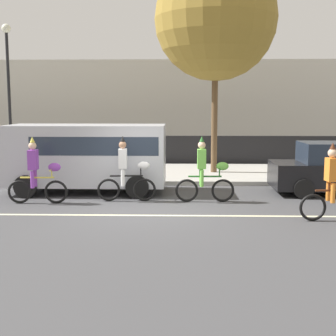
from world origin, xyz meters
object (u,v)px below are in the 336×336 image
Objects in this scene: parade_cyclist_zebra at (127,173)px; parade_cyclist_orange at (335,187)px; parade_cyclist_purple at (38,174)px; parked_van_silver at (89,153)px; pedestrian_onlooker at (71,152)px; parade_cyclist_lime at (205,173)px; street_lamp_post at (8,76)px.

parade_cyclist_orange is at bearing -22.59° from parade_cyclist_zebra.
parked_van_silver is (1.15, 1.79, 0.44)m from parade_cyclist_purple.
parade_cyclist_lime is at bearing -41.78° from pedestrian_onlooker.
street_lamp_post reaches higher than parade_cyclist_orange.
parked_van_silver is at bearing 134.33° from parade_cyclist_zebra.
parked_van_silver reaches higher than parade_cyclist_zebra.
parade_cyclist_lime is at bearing 144.45° from parade_cyclist_orange.
parade_cyclist_zebra is 5.77m from parade_cyclist_orange.
parked_van_silver is (-6.69, 3.61, 0.44)m from parade_cyclist_orange.
parade_cyclist_purple and parade_cyclist_orange have the same top height.
parade_cyclist_zebra reaches higher than pedestrian_onlooker.
parade_cyclist_purple is 2.17m from parked_van_silver.
parked_van_silver is 3.25m from pedestrian_onlooker.
street_lamp_post is (-5.38, 5.50, 3.15)m from parade_cyclist_zebra.
street_lamp_post is 4.19m from pedestrian_onlooker.
pedestrian_onlooker is (-4.94, 4.42, 0.17)m from parade_cyclist_lime.
parade_cyclist_lime is 0.38× the size of parked_van_silver.
street_lamp_post is (-7.67, 5.55, 3.15)m from parade_cyclist_lime.
parade_cyclist_zebra is at bearing -58.74° from pedestrian_onlooker.
parade_cyclist_orange is at bearing -35.77° from street_lamp_post.
pedestrian_onlooker is at bearing 121.26° from parade_cyclist_zebra.
parade_cyclist_orange is at bearing -28.36° from parked_van_silver.
parade_cyclist_purple is 1.00× the size of parade_cyclist_orange.
parade_cyclist_lime is 1.00× the size of parade_cyclist_orange.
street_lamp_post reaches higher than parade_cyclist_purple.
street_lamp_post is (-2.87, 5.89, 3.15)m from parade_cyclist_purple.
parade_cyclist_zebra is (2.51, 0.39, 0.00)m from parade_cyclist_purple.
parade_cyclist_zebra is 0.38× the size of parked_van_silver.
parade_cyclist_purple is at bearing -175.89° from parade_cyclist_lime.
parade_cyclist_purple is at bearing -88.32° from pedestrian_onlooker.
parade_cyclist_lime is (4.80, 0.34, 0.00)m from parade_cyclist_purple.
parade_cyclist_orange is at bearing -35.55° from parade_cyclist_lime.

